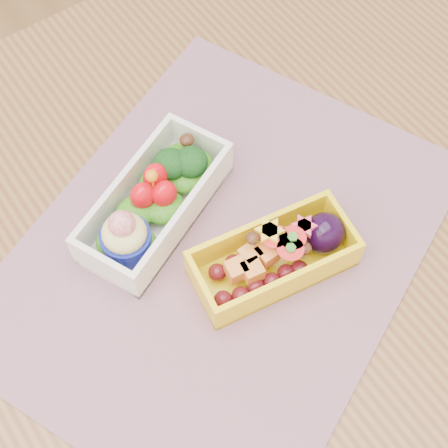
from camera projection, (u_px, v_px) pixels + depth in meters
ground at (198, 418)px, 1.38m from camera, size 3.00×3.00×0.00m
table at (179, 291)px, 0.81m from camera, size 1.20×0.80×0.75m
placemat at (221, 248)px, 0.73m from camera, size 0.61×0.55×0.00m
bento_white at (154, 203)px, 0.72m from camera, size 0.21×0.16×0.08m
bento_yellow at (277, 256)px, 0.69m from camera, size 0.18×0.10×0.06m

